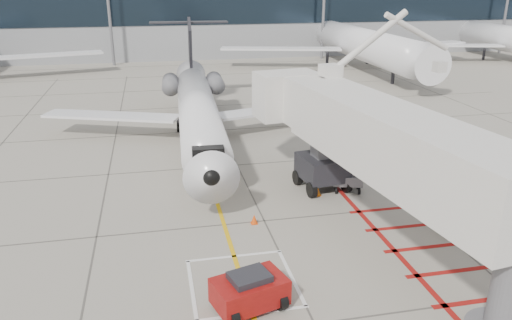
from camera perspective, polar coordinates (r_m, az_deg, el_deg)
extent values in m
plane|color=gray|center=(21.50, 3.33, -11.72)|extent=(260.00, 260.00, 0.00)
cone|color=#DA430B|center=(24.53, -0.21, -6.77)|extent=(0.34, 0.34, 0.48)
cone|color=orange|center=(27.77, 7.07, -3.56)|extent=(0.36, 0.36, 0.50)
cube|color=gray|center=(88.96, -2.20, 17.31)|extent=(180.00, 28.00, 14.00)
cube|color=black|center=(75.12, -0.31, 17.57)|extent=(180.00, 0.10, 6.00)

